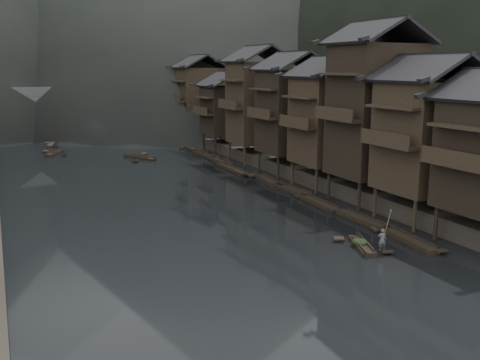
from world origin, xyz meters
TOP-DOWN VIEW (x-y plane):
  - water at (0.00, 0.00)m, footprint 300.00×300.00m
  - right_bank at (35.00, 40.00)m, footprint 40.00×200.00m
  - stilt_houses at (17.28, 19.16)m, footprint 9.00×67.60m
  - moored_sampans at (12.10, 22.13)m, footprint 2.76×59.85m
  - midriver_boats at (-1.11, 52.37)m, footprint 15.20×35.00m
  - stone_bridge at (-0.00, 72.00)m, footprint 40.00×6.00m
  - hero_sampan at (8.20, -4.79)m, footprint 2.31×4.40m
  - cargo_heap at (8.12, -4.60)m, footprint 0.97×1.28m
  - boatman at (8.76, -6.24)m, footprint 0.67×0.59m
  - bamboo_pole at (8.96, -6.24)m, footprint 0.98×2.07m

SIDE VIEW (x-z plane):
  - water at x=0.00m, z-range 0.00..0.00m
  - midriver_boats at x=-1.11m, z-range -0.02..0.43m
  - moored_sampans at x=12.10m, z-range -0.03..0.44m
  - hero_sampan at x=8.20m, z-range -0.01..0.42m
  - cargo_heap at x=8.12m, z-range 0.43..1.01m
  - right_bank at x=35.00m, z-range 0.00..1.80m
  - boatman at x=8.76m, z-range 0.43..1.98m
  - bamboo_pole at x=8.96m, z-range 1.98..6.14m
  - stone_bridge at x=0.00m, z-range 0.61..9.61m
  - stilt_houses at x=17.28m, z-range 0.50..17.51m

